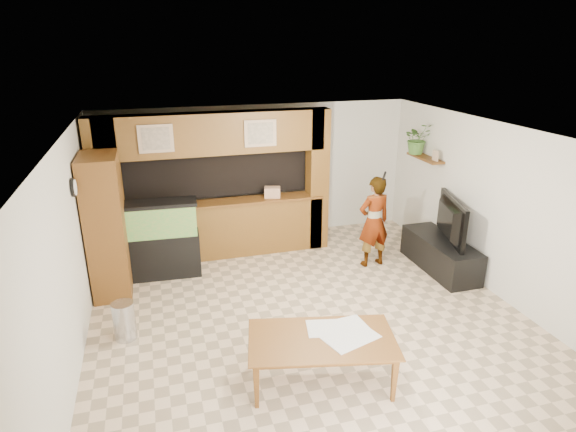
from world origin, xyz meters
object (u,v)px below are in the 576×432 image
object	(u,v)px
pantry_cabinet	(106,226)
person	(374,222)
dining_table	(322,362)
television	(444,219)
aquarium	(163,240)

from	to	relation	value
pantry_cabinet	person	world-z (taller)	pantry_cabinet
person	dining_table	distance (m)	3.35
pantry_cabinet	person	bearing A→B (deg)	-3.42
pantry_cabinet	person	size ratio (longest dim) A/B	1.36
television	person	world-z (taller)	person
aquarium	person	size ratio (longest dim) A/B	0.81
aquarium	dining_table	world-z (taller)	aquarium
aquarium	person	world-z (taller)	person
pantry_cabinet	dining_table	distance (m)	3.89
person	pantry_cabinet	bearing A→B (deg)	-9.70
pantry_cabinet	dining_table	bearing A→B (deg)	-51.04
aquarium	television	xyz separation A→B (m)	(4.55, -1.07, 0.27)
aquarium	person	xyz separation A→B (m)	(3.50, -0.59, 0.17)
pantry_cabinet	dining_table	world-z (taller)	pantry_cabinet
television	pantry_cabinet	bearing A→B (deg)	98.54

